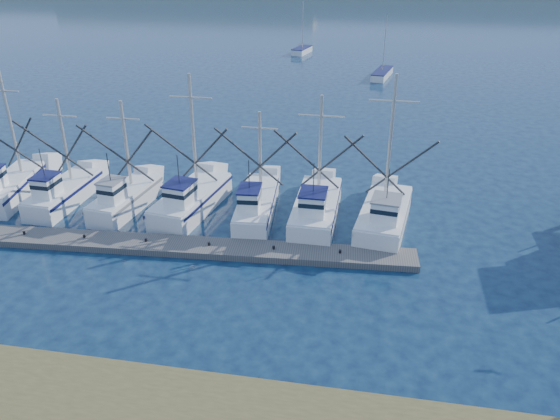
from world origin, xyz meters
name	(u,v)px	position (x,y,z in m)	size (l,w,h in m)	color
ground	(268,330)	(0.00, 0.00, 0.00)	(500.00, 500.00, 0.00)	#0B1933
floating_dock	(162,245)	(-8.04, 6.60, 0.21)	(31.22, 2.08, 0.42)	#635E59
trawler_fleet	(204,202)	(-6.82, 11.50, 0.96)	(30.53, 8.19, 9.92)	white
sailboat_near	(382,74)	(4.90, 55.59, 0.49)	(2.97, 6.95, 8.10)	white
sailboat_far	(302,50)	(-8.35, 70.57, 0.50)	(2.91, 5.37, 8.10)	white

